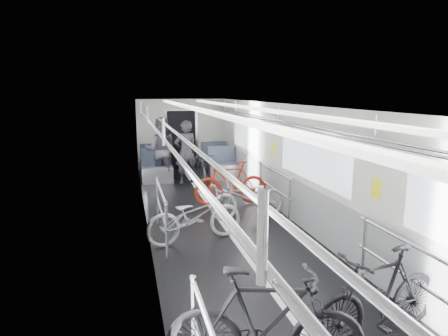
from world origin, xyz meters
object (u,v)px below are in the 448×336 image
(bike_left_far, at_px, (195,216))
(person_standing, at_px, (186,152))
(bike_aisle, at_px, (202,168))
(person_seated, at_px, (161,150))
(bike_left_mid, at_px, (266,324))
(bike_right_mid, at_px, (249,197))
(bike_right_far, at_px, (231,183))
(bike_right_near, at_px, (379,295))

(bike_left_far, bearing_deg, person_standing, -19.43)
(bike_aisle, height_order, person_seated, person_seated)
(person_standing, bearing_deg, person_seated, -38.20)
(bike_left_mid, distance_m, bike_left_far, 3.62)
(bike_left_far, xyz_separation_m, person_standing, (0.52, 4.64, 0.44))
(bike_right_mid, height_order, bike_right_far, bike_right_far)
(bike_aisle, bearing_deg, bike_right_mid, -78.36)
(bike_left_far, height_order, person_standing, person_standing)
(bike_left_far, xyz_separation_m, person_seated, (-0.18, 4.95, 0.49))
(bike_right_near, height_order, bike_right_far, bike_right_far)
(bike_left_mid, height_order, bike_right_near, bike_left_mid)
(bike_right_near, distance_m, bike_aisle, 7.90)
(bike_left_mid, bearing_deg, person_standing, 11.97)
(bike_aisle, xyz_separation_m, person_standing, (-0.47, 0.10, 0.47))
(bike_right_near, xyz_separation_m, bike_right_mid, (-0.08, 4.42, -0.07))
(bike_right_far, xyz_separation_m, person_seated, (-1.40, 2.82, 0.43))
(bike_left_mid, xyz_separation_m, bike_right_near, (1.37, 0.27, -0.03))
(person_standing, height_order, person_seated, person_seated)
(bike_aisle, xyz_separation_m, person_seated, (-1.16, 0.41, 0.51))
(bike_left_far, relative_size, bike_right_mid, 1.05)
(bike_left_far, relative_size, person_standing, 0.98)
(person_standing, bearing_deg, bike_right_mid, 88.89)
(bike_right_near, bearing_deg, person_seated, 179.74)
(bike_right_near, xyz_separation_m, bike_right_far, (-0.20, 5.47, 0.01))
(bike_left_mid, xyz_separation_m, bike_right_far, (1.17, 5.74, -0.03))
(bike_right_near, distance_m, bike_right_far, 5.48)
(bike_right_near, height_order, bike_right_mid, bike_right_near)
(bike_left_mid, height_order, bike_right_mid, bike_left_mid)
(bike_right_mid, height_order, person_seated, person_seated)
(bike_left_far, distance_m, person_seated, 4.98)
(bike_right_mid, xyz_separation_m, bike_aisle, (-0.36, 3.47, -0.00))
(bike_left_far, height_order, bike_right_near, bike_right_near)
(bike_right_near, height_order, person_seated, person_seated)
(bike_left_mid, distance_m, person_seated, 8.58)
(bike_right_mid, bearing_deg, bike_left_far, -60.50)
(bike_left_mid, distance_m, bike_aisle, 8.21)
(person_seated, bearing_deg, bike_aisle, 170.68)
(bike_left_mid, distance_m, person_standing, 8.28)
(bike_left_far, xyz_separation_m, bike_aisle, (0.99, 4.54, -0.02))
(bike_left_far, bearing_deg, bike_right_far, -42.92)
(bike_right_near, relative_size, person_standing, 0.95)
(bike_right_mid, bearing_deg, person_standing, -176.10)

